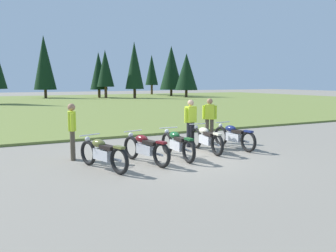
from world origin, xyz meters
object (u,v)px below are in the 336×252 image
object	(u,v)px
rider_with_back_turned	(72,128)
rider_near_row_end	(210,117)
motorcycle_navy	(234,136)
motorcycle_cream	(206,139)
motorcycle_maroon	(145,148)
motorcycle_olive	(103,153)
rider_in_hivis_vest	(191,120)
motorcycle_british_green	(177,144)

from	to	relation	value
rider_with_back_turned	rider_near_row_end	bearing A→B (deg)	7.99
motorcycle_navy	motorcycle_cream	bearing A→B (deg)	-178.93
motorcycle_maroon	rider_near_row_end	xyz separation A→B (m)	(3.56, 2.10, 0.51)
motorcycle_olive	rider_in_hivis_vest	world-z (taller)	rider_in_hivis_vest
motorcycle_olive	motorcycle_cream	bearing A→B (deg)	11.41
rider_in_hivis_vest	motorcycle_maroon	bearing A→B (deg)	-146.81
motorcycle_maroon	motorcycle_navy	distance (m)	3.62
motorcycle_british_green	motorcycle_cream	world-z (taller)	same
motorcycle_maroon	rider_in_hivis_vest	distance (m)	2.93
motorcycle_british_green	rider_with_back_turned	size ratio (longest dim) A/B	1.26
rider_in_hivis_vest	rider_with_back_turned	size ratio (longest dim) A/B	1.00
motorcycle_british_green	motorcycle_cream	xyz separation A→B (m)	(1.32, 0.44, 0.00)
rider_in_hivis_vest	motorcycle_british_green	bearing A→B (deg)	-132.48
motorcycle_navy	rider_with_back_turned	size ratio (longest dim) A/B	1.26
motorcycle_olive	motorcycle_maroon	bearing A→B (deg)	7.08
motorcycle_maroon	motorcycle_navy	xyz separation A→B (m)	(3.57, 0.61, 0.00)
rider_with_back_turned	motorcycle_british_green	bearing A→B (deg)	-23.02
motorcycle_olive	motorcycle_maroon	distance (m)	1.30
motorcycle_maroon	motorcycle_navy	bearing A→B (deg)	9.70
motorcycle_maroon	rider_with_back_turned	world-z (taller)	rider_with_back_turned
motorcycle_maroon	rider_in_hivis_vest	bearing A→B (deg)	33.19
motorcycle_cream	rider_with_back_turned	distance (m)	4.27
motorcycle_maroon	motorcycle_british_green	size ratio (longest dim) A/B	0.98
motorcycle_cream	rider_in_hivis_vest	world-z (taller)	rider_in_hivis_vest
motorcycle_cream	rider_with_back_turned	size ratio (longest dim) A/B	1.26
rider_in_hivis_vest	motorcycle_navy	bearing A→B (deg)	-39.93
motorcycle_olive	motorcycle_navy	world-z (taller)	same
motorcycle_british_green	rider_with_back_turned	distance (m)	3.13
rider_near_row_end	rider_with_back_turned	xyz separation A→B (m)	(-5.30, -0.74, 0.00)
motorcycle_cream	rider_near_row_end	bearing A→B (deg)	53.11
motorcycle_olive	motorcycle_british_green	distance (m)	2.41
rider_near_row_end	motorcycle_cream	bearing A→B (deg)	-126.89
rider_with_back_turned	motorcycle_olive	bearing A→B (deg)	-73.25
motorcycle_olive	motorcycle_cream	size ratio (longest dim) A/B	0.96
motorcycle_british_green	rider_in_hivis_vest	world-z (taller)	rider_in_hivis_vest
motorcycle_british_green	rider_with_back_turned	bearing A→B (deg)	156.98
rider_with_back_turned	motorcycle_navy	bearing A→B (deg)	-8.03
motorcycle_british_green	motorcycle_navy	world-z (taller)	same
motorcycle_maroon	motorcycle_cream	distance (m)	2.49
motorcycle_cream	motorcycle_navy	world-z (taller)	same
motorcycle_cream	rider_near_row_end	world-z (taller)	rider_near_row_end
rider_in_hivis_vest	motorcycle_olive	bearing A→B (deg)	-154.83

